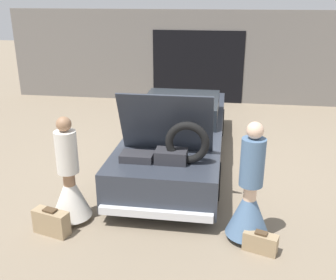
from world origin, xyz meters
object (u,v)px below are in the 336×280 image
object	(u,v)px
suitcase_beside_left_person	(51,222)
suitcase_beside_right_person	(260,242)
car	(179,133)
person_right	(249,199)
person_left	(70,185)

from	to	relation	value
suitcase_beside_left_person	suitcase_beside_right_person	bearing A→B (deg)	0.35
car	suitcase_beside_left_person	distance (m)	3.32
car	person_right	size ratio (longest dim) A/B	3.10
car	suitcase_beside_right_person	xyz separation A→B (m)	(1.47, -2.93, -0.44)
person_left	suitcase_beside_right_person	distance (m)	2.83
person_left	person_right	xyz separation A→B (m)	(2.61, -0.10, 0.03)
person_left	suitcase_beside_right_person	size ratio (longest dim) A/B	3.41
person_left	suitcase_beside_left_person	world-z (taller)	person_left
car	person_left	world-z (taller)	car
car	person_left	distance (m)	2.87
person_right	suitcase_beside_right_person	size ratio (longest dim) A/B	3.58
person_left	suitcase_beside_left_person	distance (m)	0.59
suitcase_beside_left_person	suitcase_beside_right_person	distance (m)	2.92
car	suitcase_beside_right_person	bearing A→B (deg)	-63.44
suitcase_beside_right_person	car	bearing A→B (deg)	116.56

